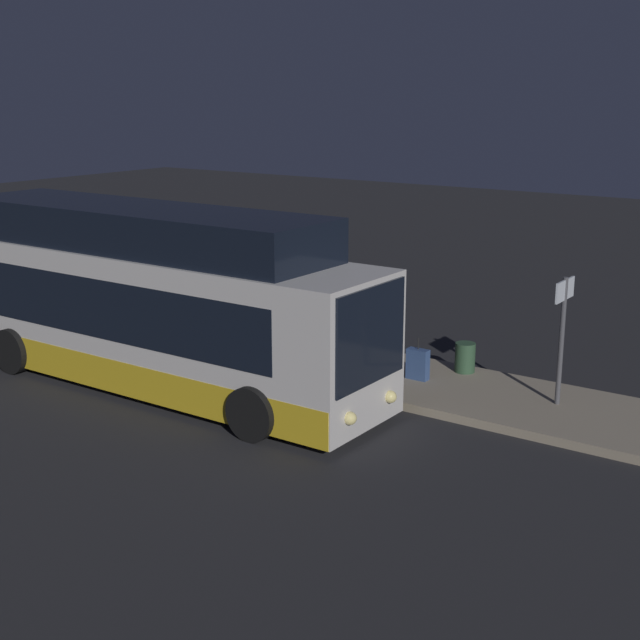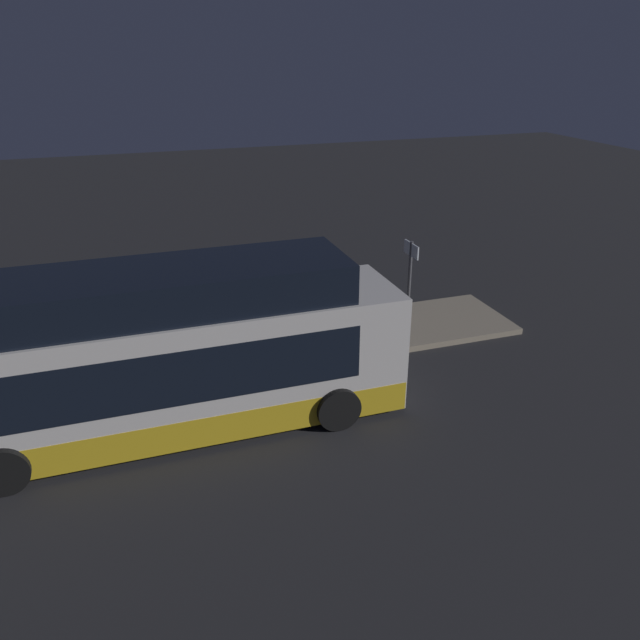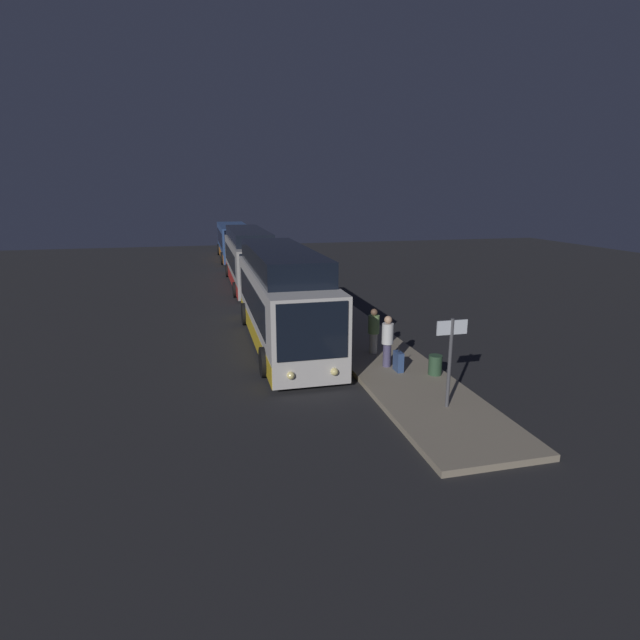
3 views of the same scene
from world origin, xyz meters
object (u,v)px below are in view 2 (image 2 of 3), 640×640
at_px(bus_lead, 159,362).
at_px(sign_post, 410,271).
at_px(passenger_boarding, 302,312).
at_px(passenger_waiting, 250,320).
at_px(trash_bin, 325,311).
at_px(suitcase, 318,327).

height_order(bus_lead, sign_post, bus_lead).
xyz_separation_m(passenger_boarding, sign_post, (3.52, 0.43, 0.67)).
distance_m(passenger_boarding, passenger_waiting, 1.49).
relative_size(sign_post, trash_bin, 3.91).
bearing_deg(bus_lead, passenger_boarding, 34.84).
xyz_separation_m(passenger_waiting, sign_post, (5.00, 0.40, 0.73)).
relative_size(suitcase, trash_bin, 1.39).
bearing_deg(passenger_boarding, sign_post, -99.33).
distance_m(passenger_waiting, suitcase, 2.09).
bearing_deg(passenger_boarding, trash_bin, -58.09).
bearing_deg(bus_lead, suitcase, 33.55).
distance_m(passenger_boarding, sign_post, 3.61).
relative_size(bus_lead, sign_post, 4.24).
relative_size(passenger_waiting, sign_post, 0.66).
bearing_deg(trash_bin, passenger_waiting, -154.96).
height_order(suitcase, trash_bin, suitcase).
height_order(bus_lead, passenger_boarding, bus_lead).
height_order(passenger_waiting, trash_bin, passenger_waiting).
xyz_separation_m(passenger_waiting, suitcase, (2.01, 0.17, -0.57)).
bearing_deg(trash_bin, passenger_boarding, -131.73).
distance_m(sign_post, trash_bin, 2.86).
relative_size(bus_lead, trash_bin, 16.57).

